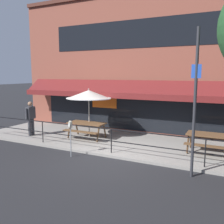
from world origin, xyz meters
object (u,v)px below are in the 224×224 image
picnic_table_left (87,126)px  street_sign_pole (195,103)px  picnic_table_centre (211,138)px  parking_meter_near (70,128)px  patio_umbrella_left (89,95)px  pedestrian_walking (31,117)px

picnic_table_left → street_sign_pole: size_ratio=0.40×
picnic_table_centre → parking_meter_near: size_ratio=1.27×
picnic_table_centre → street_sign_pole: size_ratio=0.40×
picnic_table_centre → parking_meter_near: parking_meter_near is taller
patio_umbrella_left → parking_meter_near: (0.75, -2.58, -1.03)m
picnic_table_left → street_sign_pole: street_sign_pole is taller
street_sign_pole → parking_meter_near: bearing=-178.7°
pedestrian_walking → street_sign_pole: bearing=-10.6°
pedestrian_walking → picnic_table_centre: bearing=6.1°
picnic_table_centre → parking_meter_near: (-4.79, -2.48, 0.44)m
patio_umbrella_left → street_sign_pole: bearing=-25.4°
picnic_table_left → street_sign_pole: (5.21, -2.26, 1.60)m
parking_meter_near → patio_umbrella_left: bearing=106.3°
patio_umbrella_left → street_sign_pole: size_ratio=0.53×
picnic_table_left → parking_meter_near: (0.75, -2.37, 0.44)m
street_sign_pole → patio_umbrella_left: bearing=154.6°
picnic_table_left → patio_umbrella_left: bearing=90.0°
pedestrian_walking → parking_meter_near: 3.88m
picnic_table_centre → pedestrian_walking: 8.39m
picnic_table_left → pedestrian_walking: (-2.79, -0.77, 0.35)m
patio_umbrella_left → parking_meter_near: patio_umbrella_left is taller
pedestrian_walking → patio_umbrella_left: bearing=19.5°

